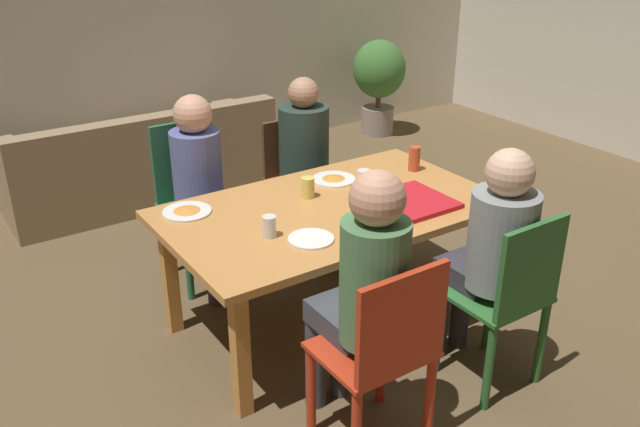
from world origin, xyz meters
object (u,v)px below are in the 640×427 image
(dining_table, at_px, (330,219))
(plate_0, at_px, (334,179))
(chair_1, at_px, (508,296))
(couch, at_px, (142,166))
(person_1, at_px, (492,245))
(chair_2, at_px, (298,179))
(potted_plant, at_px, (379,77))
(drinking_glass_0, at_px, (308,187))
(person_0, at_px, (202,177))
(chair_0, at_px, (194,197))
(person_3, at_px, (364,287))
(plate_2, at_px, (311,239))
(drinking_glass_3, at_px, (364,179))
(chair_3, at_px, (384,353))
(drinking_glass_2, at_px, (414,159))
(pizza_box_0, at_px, (411,202))
(drinking_glass_1, at_px, (269,227))
(person_2, at_px, (309,154))
(plate_1, at_px, (187,211))

(dining_table, relative_size, plate_0, 7.00)
(chair_1, height_order, couch, chair_1)
(person_1, distance_m, chair_2, 1.74)
(potted_plant, bearing_deg, drinking_glass_0, -134.90)
(person_0, relative_size, chair_1, 1.29)
(chair_0, bearing_deg, person_3, -90.00)
(chair_0, distance_m, plate_2, 1.23)
(person_0, relative_size, chair_2, 1.37)
(person_3, height_order, drinking_glass_3, person_3)
(chair_3, bearing_deg, potted_plant, 52.04)
(dining_table, height_order, couch, couch)
(person_3, distance_m, drinking_glass_2, 1.47)
(person_1, relative_size, drinking_glass_0, 10.63)
(chair_2, bearing_deg, plate_0, -103.25)
(dining_table, xyz_separation_m, drinking_glass_3, (0.31, 0.12, 0.13))
(chair_1, bearing_deg, person_3, 170.35)
(pizza_box_0, xyz_separation_m, drinking_glass_2, (0.34, 0.37, 0.06))
(chair_1, xyz_separation_m, couch, (-0.62, 3.24, -0.25))
(chair_2, relative_size, person_3, 0.68)
(person_0, distance_m, chair_3, 1.74)
(person_3, relative_size, drinking_glass_1, 11.92)
(person_3, height_order, plate_0, person_3)
(drinking_glass_1, bearing_deg, person_2, 48.10)
(chair_2, xyz_separation_m, potted_plant, (2.00, 1.65, 0.10))
(drinking_glass_1, bearing_deg, plate_1, 114.78)
(person_1, distance_m, drinking_glass_0, 1.05)
(dining_table, distance_m, plate_2, 0.42)
(chair_1, relative_size, plate_0, 3.68)
(pizza_box_0, xyz_separation_m, plate_0, (-0.15, 0.51, -0.00))
(dining_table, distance_m, person_3, 0.90)
(plate_2, xyz_separation_m, couch, (0.06, 2.58, -0.46))
(plate_0, bearing_deg, chair_3, -116.12)
(person_3, bearing_deg, couch, 87.44)
(person_2, xyz_separation_m, potted_plant, (2.00, 1.80, -0.12))
(pizza_box_0, xyz_separation_m, drinking_glass_1, (-0.82, 0.08, 0.04))
(chair_3, height_order, drinking_glass_0, chair_3)
(chair_0, relative_size, chair_3, 1.06)
(pizza_box_0, bearing_deg, drinking_glass_0, 136.72)
(chair_0, distance_m, drinking_glass_2, 1.38)
(drinking_glass_0, bearing_deg, plate_1, 164.30)
(dining_table, bearing_deg, person_3, -115.60)
(drinking_glass_1, bearing_deg, plate_2, -44.66)
(dining_table, xyz_separation_m, drinking_glass_1, (-0.45, -0.13, 0.13))
(couch, bearing_deg, chair_2, -65.74)
(plate_0, bearing_deg, chair_1, -83.05)
(person_3, bearing_deg, plate_2, 81.03)
(plate_0, bearing_deg, plate_2, -132.81)
(pizza_box_0, distance_m, drinking_glass_1, 0.83)
(person_3, xyz_separation_m, plate_1, (-0.28, 1.15, -0.02))
(chair_1, height_order, potted_plant, potted_plant)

